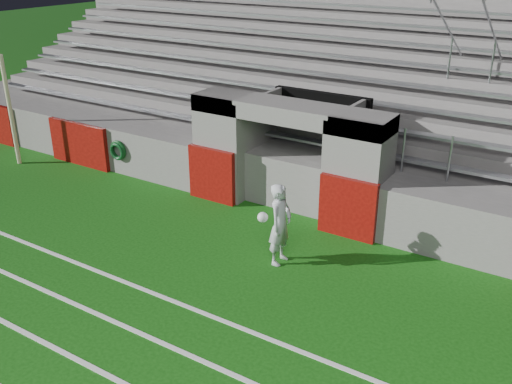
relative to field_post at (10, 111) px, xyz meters
The scene contains 5 objects.
ground 8.52m from the field_post, 14.16° to the right, with size 90.00×90.00×0.00m, color #0F480C.
field_post is the anchor object (origin of this frame).
stadium_structure 10.05m from the field_post, 36.12° to the left, with size 26.00×8.48×5.42m.
goalkeeper_with_ball 9.30m from the field_post, ahead, with size 0.61×0.62×1.68m.
hose_coil 3.39m from the field_post, 15.60° to the left, with size 0.55×0.15×0.55m.
Camera 1 is at (6.03, -7.45, 5.86)m, focal length 40.00 mm.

